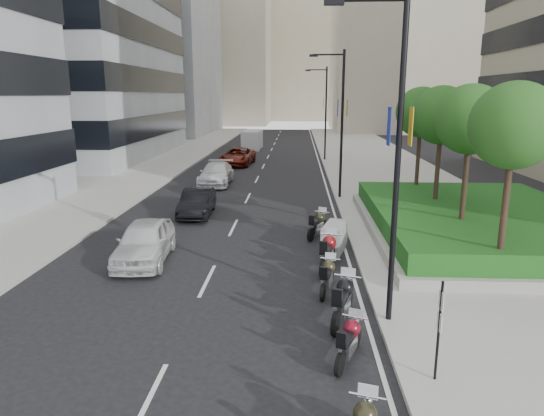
# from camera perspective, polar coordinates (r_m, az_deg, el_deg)

# --- Properties ---
(ground) EXTENTS (160.00, 160.00, 0.00)m
(ground) POSITION_cam_1_polar(r_m,az_deg,el_deg) (13.66, -4.37, -14.82)
(ground) COLOR black
(ground) RESTS_ON ground
(sidewalk_right) EXTENTS (10.00, 100.00, 0.15)m
(sidewalk_right) POSITION_cam_1_polar(r_m,az_deg,el_deg) (43.06, 12.90, 4.42)
(sidewalk_right) COLOR #9E9B93
(sidewalk_right) RESTS_ON ground
(sidewalk_left) EXTENTS (8.00, 100.00, 0.15)m
(sidewalk_left) POSITION_cam_1_polar(r_m,az_deg,el_deg) (44.57, -14.85, 4.60)
(sidewalk_left) COLOR #9E9B93
(sidewalk_left) RESTS_ON ground
(lane_edge) EXTENTS (0.12, 100.00, 0.01)m
(lane_edge) POSITION_cam_1_polar(r_m,az_deg,el_deg) (42.49, 5.82, 4.47)
(lane_edge) COLOR silver
(lane_edge) RESTS_ON ground
(lane_centre) EXTENTS (0.12, 100.00, 0.01)m
(lane_centre) POSITION_cam_1_polar(r_m,az_deg,el_deg) (42.55, -1.21, 4.55)
(lane_centre) COLOR silver
(lane_centre) RESTS_ON ground
(building_grey_far) EXTENTS (22.00, 26.00, 30.00)m
(building_grey_far) POSITION_cam_1_polar(r_m,az_deg,el_deg) (86.30, -15.03, 18.50)
(building_grey_far) COLOR gray
(building_grey_far) RESTS_ON ground
(building_cream_right) EXTENTS (28.00, 24.00, 36.00)m
(building_cream_right) POSITION_cam_1_polar(r_m,az_deg,el_deg) (94.89, 16.42, 19.72)
(building_cream_right) COLOR #B7AD93
(building_cream_right) RESTS_ON ground
(building_cream_left) EXTENTS (26.00, 24.00, 34.00)m
(building_cream_left) POSITION_cam_1_polar(r_m,az_deg,el_deg) (114.15, -7.23, 18.44)
(building_cream_left) COLOR #B7AD93
(building_cream_left) RESTS_ON ground
(building_cream_centre) EXTENTS (30.00, 24.00, 38.00)m
(building_cream_centre) POSITION_cam_1_polar(r_m,az_deg,el_deg) (132.55, 3.39, 18.64)
(building_cream_centre) COLOR #B7AD93
(building_cream_centre) RESTS_ON ground
(planter) EXTENTS (10.00, 14.00, 0.40)m
(planter) POSITION_cam_1_polar(r_m,az_deg,el_deg) (24.25, 23.12, -2.35)
(planter) COLOR gray
(planter) RESTS_ON sidewalk_right
(hedge) EXTENTS (9.40, 13.40, 0.80)m
(hedge) POSITION_cam_1_polar(r_m,az_deg,el_deg) (24.11, 23.24, -0.97)
(hedge) COLOR #183D11
(hedge) RESTS_ON planter
(tree_0) EXTENTS (2.80, 2.80, 6.30)m
(tree_0) POSITION_cam_1_polar(r_m,az_deg,el_deg) (17.39, 26.59, 8.59)
(tree_0) COLOR #332319
(tree_0) RESTS_ON planter
(tree_1) EXTENTS (2.80, 2.80, 6.30)m
(tree_1) POSITION_cam_1_polar(r_m,az_deg,el_deg) (21.12, 22.32, 9.56)
(tree_1) COLOR #332319
(tree_1) RESTS_ON planter
(tree_2) EXTENTS (2.80, 2.80, 6.30)m
(tree_2) POSITION_cam_1_polar(r_m,az_deg,el_deg) (24.93, 19.34, 10.22)
(tree_2) COLOR #332319
(tree_2) RESTS_ON planter
(tree_3) EXTENTS (2.80, 2.80, 6.30)m
(tree_3) POSITION_cam_1_polar(r_m,az_deg,el_deg) (28.79, 17.14, 10.68)
(tree_3) COLOR #332319
(tree_3) RESTS_ON planter
(lamp_post_0) EXTENTS (2.34, 0.45, 9.00)m
(lamp_post_0) POSITION_cam_1_polar(r_m,az_deg,el_deg) (13.26, 14.01, 6.99)
(lamp_post_0) COLOR black
(lamp_post_0) RESTS_ON ground
(lamp_post_1) EXTENTS (2.34, 0.45, 9.00)m
(lamp_post_1) POSITION_cam_1_polar(r_m,az_deg,el_deg) (30.08, 7.96, 10.52)
(lamp_post_1) COLOR black
(lamp_post_1) RESTS_ON ground
(lamp_post_2) EXTENTS (2.34, 0.45, 9.00)m
(lamp_post_2) POSITION_cam_1_polar(r_m,az_deg,el_deg) (48.03, 6.17, 11.53)
(lamp_post_2) COLOR black
(lamp_post_2) RESTS_ON ground
(parking_sign) EXTENTS (0.06, 0.32, 2.50)m
(parking_sign) POSITION_cam_1_polar(r_m,az_deg,el_deg) (11.55, 19.07, -12.97)
(parking_sign) COLOR black
(parking_sign) RESTS_ON ground
(motorcycle_1) EXTENTS (0.93, 1.86, 0.98)m
(motorcycle_1) POSITION_cam_1_polar(r_m,az_deg,el_deg) (12.46, 9.08, -15.16)
(motorcycle_1) COLOR black
(motorcycle_1) RESTS_ON ground
(motorcycle_2) EXTENTS (1.00, 2.35, 1.20)m
(motorcycle_2) POSITION_cam_1_polar(r_m,az_deg,el_deg) (14.33, 8.36, -10.68)
(motorcycle_2) COLOR black
(motorcycle_2) RESTS_ON ground
(motorcycle_3) EXTENTS (0.75, 2.01, 1.01)m
(motorcycle_3) POSITION_cam_1_polar(r_m,az_deg,el_deg) (16.32, 6.54, -7.95)
(motorcycle_3) COLOR black
(motorcycle_3) RESTS_ON ground
(motorcycle_4) EXTENTS (0.92, 2.41, 1.22)m
(motorcycle_4) POSITION_cam_1_polar(r_m,az_deg,el_deg) (18.34, 6.59, -5.18)
(motorcycle_4) COLOR black
(motorcycle_4) RESTS_ON ground
(motorcycle_5) EXTENTS (1.25, 2.07, 1.17)m
(motorcycle_5) POSITION_cam_1_polar(r_m,az_deg,el_deg) (20.41, 7.36, -3.48)
(motorcycle_5) COLOR black
(motorcycle_5) RESTS_ON ground
(motorcycle_6) EXTENTS (1.07, 2.05, 1.09)m
(motorcycle_6) POSITION_cam_1_polar(r_m,az_deg,el_deg) (22.40, 5.42, -1.93)
(motorcycle_6) COLOR black
(motorcycle_6) RESTS_ON ground
(car_a) EXTENTS (2.26, 4.83, 1.60)m
(car_a) POSITION_cam_1_polar(r_m,az_deg,el_deg) (19.68, -14.75, -3.81)
(car_a) COLOR silver
(car_a) RESTS_ON ground
(car_b) EXTENTS (1.67, 4.40, 1.43)m
(car_b) POSITION_cam_1_polar(r_m,az_deg,el_deg) (26.50, -8.80, 0.64)
(car_b) COLOR black
(car_b) RESTS_ON ground
(car_c) EXTENTS (2.28, 5.42, 1.56)m
(car_c) POSITION_cam_1_polar(r_m,az_deg,el_deg) (35.59, -6.58, 4.02)
(car_c) COLOR silver
(car_c) RESTS_ON ground
(car_d) EXTENTS (3.06, 5.89, 1.59)m
(car_d) POSITION_cam_1_polar(r_m,az_deg,el_deg) (45.39, -4.08, 6.07)
(car_d) COLOR maroon
(car_d) RESTS_ON ground
(delivery_van) EXTENTS (2.18, 5.31, 2.20)m
(delivery_van) POSITION_cam_1_polar(r_m,az_deg,el_deg) (58.55, -2.36, 7.93)
(delivery_van) COLOR silver
(delivery_van) RESTS_ON ground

